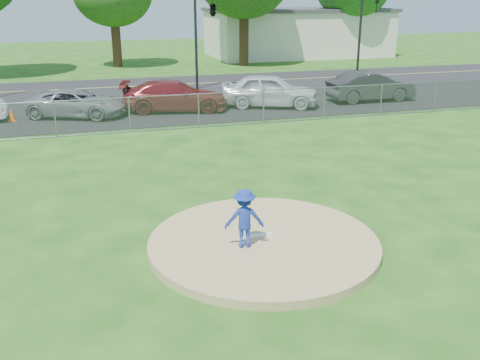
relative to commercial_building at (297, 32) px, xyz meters
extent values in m
plane|color=#1C4B10|center=(-16.00, -28.00, -2.16)|extent=(120.00, 120.00, 0.00)
cylinder|color=tan|center=(-16.00, -38.00, -2.06)|extent=(5.40, 5.40, 0.20)
cube|color=white|center=(-16.00, -37.80, -1.94)|extent=(0.60, 0.15, 0.04)
cube|color=gray|center=(-16.00, -26.00, -1.41)|extent=(40.00, 0.06, 1.50)
cube|color=black|center=(-16.00, -21.50, -2.15)|extent=(50.00, 8.00, 0.01)
cube|color=black|center=(-16.00, -14.00, -2.16)|extent=(60.00, 7.00, 0.01)
cube|color=beige|center=(0.00, 0.00, -0.16)|extent=(16.00, 9.00, 4.00)
cube|color=#3F3F42|center=(0.00, 0.00, 1.99)|extent=(16.40, 9.40, 0.30)
cylinder|color=#3D2216|center=(-17.00, -4.00, -0.23)|extent=(0.72, 0.72, 3.85)
cylinder|color=#352213|center=(-7.00, -6.00, 0.12)|extent=(0.76, 0.76, 4.55)
cylinder|color=#3D2516|center=(4.00, -3.00, -0.06)|extent=(0.74, 0.74, 4.20)
cylinder|color=black|center=(-13.00, -16.00, 0.64)|extent=(0.16, 0.16, 5.60)
imported|color=black|center=(-11.92, -16.00, 2.64)|extent=(0.53, 2.48, 1.00)
cylinder|color=black|center=(-2.00, -16.00, 0.64)|extent=(0.16, 0.16, 5.60)
imported|color=black|center=(-0.92, -16.00, 2.64)|extent=(0.16, 0.20, 1.00)
imported|color=#1B3497|center=(-16.54, -38.20, -1.27)|extent=(0.97, 0.66, 1.38)
cone|color=#FF5B0D|center=(-23.10, -22.40, -1.85)|extent=(0.31, 0.31, 0.61)
imported|color=gray|center=(-20.17, -22.25, -1.50)|extent=(5.11, 3.71, 1.29)
imported|color=maroon|center=(-15.43, -22.22, -1.39)|extent=(5.57, 3.11, 1.53)
imported|color=silver|center=(-10.49, -22.54, -1.30)|extent=(5.39, 3.69, 1.70)
imported|color=#2A2A2C|center=(-4.65, -22.56, -1.36)|extent=(4.81, 1.71, 1.58)
camera|label=1|loc=(-19.68, -48.73, 3.50)|focal=40.00mm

